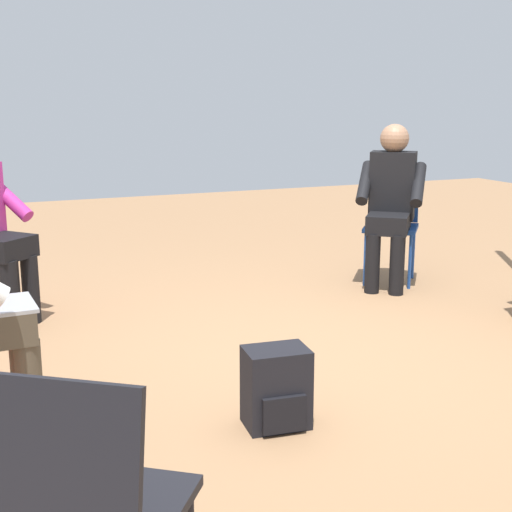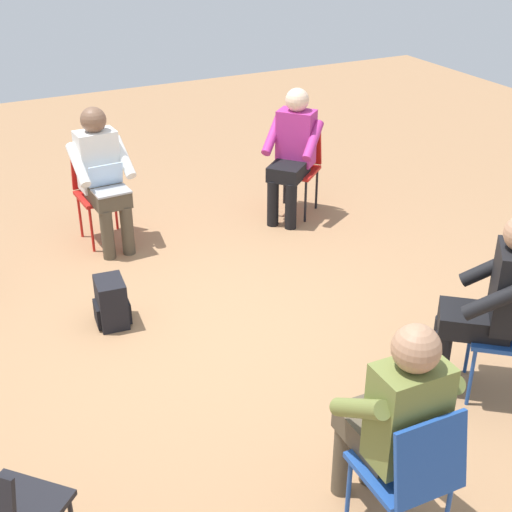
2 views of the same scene
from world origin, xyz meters
name	(u,v)px [view 1 (image 1 of 2)]	position (x,y,z in m)	size (l,w,h in m)	color
ground_plane	(312,362)	(0.00, 0.00, 0.00)	(14.00, 14.00, 0.00)	#99704C
chair_northwest	(87,505)	(-1.76, 1.51, 0.50)	(0.58, 0.57, 0.85)	black
chair_southeast	(392,219)	(1.39, -1.42, 0.50)	(0.58, 0.58, 0.85)	#1E4799
person_in_black	(391,197)	(1.26, -1.31, 0.69)	(0.63, 0.63, 1.24)	black
backpack_near_laptop_user	(276,392)	(-0.62, 0.50, 0.16)	(0.27, 0.30, 0.36)	black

